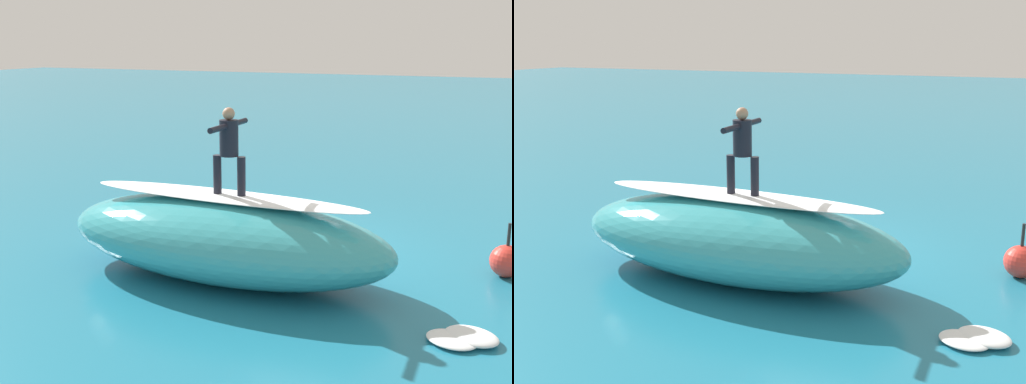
% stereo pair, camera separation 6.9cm
% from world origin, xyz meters
% --- Properties ---
extents(ground_plane, '(120.00, 120.00, 0.00)m').
position_xyz_m(ground_plane, '(0.00, 0.00, 0.00)').
color(ground_plane, teal).
extents(wave_crest, '(6.07, 2.62, 1.41)m').
position_xyz_m(wave_crest, '(0.62, 1.82, 0.71)').
color(wave_crest, teal).
rests_on(wave_crest, ground_plane).
extents(wave_foam_lip, '(5.13, 0.99, 0.08)m').
position_xyz_m(wave_foam_lip, '(0.62, 1.82, 1.45)').
color(wave_foam_lip, white).
rests_on(wave_foam_lip, wave_crest).
extents(surfboard_riding, '(2.18, 0.53, 0.07)m').
position_xyz_m(surfboard_riding, '(0.49, 1.82, 1.45)').
color(surfboard_riding, yellow).
rests_on(surfboard_riding, wave_crest).
extents(surfer_riding, '(0.58, 1.39, 1.46)m').
position_xyz_m(surfer_riding, '(0.49, 1.82, 2.34)').
color(surfer_riding, black).
rests_on(surfer_riding, surfboard_riding).
extents(surfboard_paddling, '(1.36, 1.92, 0.08)m').
position_xyz_m(surfboard_paddling, '(0.97, -1.50, 0.04)').
color(surfboard_paddling, '#EAE5C6').
rests_on(surfboard_paddling, ground_plane).
extents(surfer_paddling, '(0.95, 1.48, 0.29)m').
position_xyz_m(surfer_paddling, '(1.03, -1.39, 0.20)').
color(surfer_paddling, black).
rests_on(surfer_paddling, surfboard_paddling).
extents(buoy_marker, '(0.57, 0.57, 0.97)m').
position_xyz_m(buoy_marker, '(-3.87, -0.16, 0.29)').
color(buoy_marker, red).
rests_on(buoy_marker, ground_plane).
extents(foam_patch_near, '(0.84, 0.76, 0.10)m').
position_xyz_m(foam_patch_near, '(-3.33, 2.77, 0.05)').
color(foam_patch_near, white).
rests_on(foam_patch_near, ground_plane).
extents(foam_patch_mid, '(0.89, 0.79, 0.14)m').
position_xyz_m(foam_patch_mid, '(-3.57, 2.60, 0.07)').
color(foam_patch_mid, white).
rests_on(foam_patch_mid, ground_plane).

